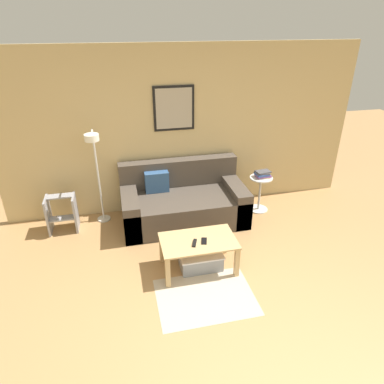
{
  "coord_description": "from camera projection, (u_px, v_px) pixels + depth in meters",
  "views": [
    {
      "loc": [
        -1.02,
        -2.12,
        2.85
      ],
      "look_at": [
        -0.15,
        1.68,
        0.85
      ],
      "focal_mm": 32.0,
      "sensor_mm": 36.0,
      "label": 1
    }
  ],
  "objects": [
    {
      "name": "ground_plane",
      "position": [
        245.0,
        344.0,
        3.35
      ],
      "size": [
        16.0,
        16.0,
        0.0
      ],
      "primitive_type": "plane",
      "color": "tan"
    },
    {
      "name": "wall_back",
      "position": [
        183.0,
        131.0,
        5.3
      ],
      "size": [
        5.6,
        0.09,
        2.55
      ],
      "color": "tan",
      "rests_on": "ground_plane"
    },
    {
      "name": "cell_phone",
      "position": [
        204.0,
        241.0,
        4.14
      ],
      "size": [
        0.1,
        0.15,
        0.01
      ],
      "primitive_type": "cube",
      "rotation": [
        0.0,
        0.0,
        -0.28
      ],
      "color": "black",
      "rests_on": "coffee_table"
    },
    {
      "name": "step_stool",
      "position": [
        62.0,
        213.0,
        5.02
      ],
      "size": [
        0.41,
        0.33,
        0.54
      ],
      "color": "#99999E",
      "rests_on": "ground_plane"
    },
    {
      "name": "side_table",
      "position": [
        260.0,
        191.0,
        5.53
      ],
      "size": [
        0.36,
        0.36,
        0.59
      ],
      "color": "silver",
      "rests_on": "ground_plane"
    },
    {
      "name": "storage_bin",
      "position": [
        200.0,
        259.0,
        4.34
      ],
      "size": [
        0.54,
        0.36,
        0.22
      ],
      "color": "gray",
      "rests_on": "ground_plane"
    },
    {
      "name": "coffee_table",
      "position": [
        198.0,
        246.0,
        4.2
      ],
      "size": [
        0.92,
        0.56,
        0.43
      ],
      "color": "tan",
      "rests_on": "ground_plane"
    },
    {
      "name": "area_rug",
      "position": [
        205.0,
        297.0,
        3.91
      ],
      "size": [
        1.11,
        0.82,
        0.01
      ],
      "primitive_type": "cube",
      "color": "#C1B299",
      "rests_on": "ground_plane"
    },
    {
      "name": "book_stack",
      "position": [
        263.0,
        174.0,
        5.41
      ],
      "size": [
        0.24,
        0.19,
        0.1
      ],
      "color": "#D8C666",
      "rests_on": "side_table"
    },
    {
      "name": "remote_control",
      "position": [
        195.0,
        243.0,
        4.09
      ],
      "size": [
        0.09,
        0.15,
        0.02
      ],
      "primitive_type": "cube",
      "rotation": [
        0.0,
        0.0,
        -0.35
      ],
      "color": "black",
      "rests_on": "coffee_table"
    },
    {
      "name": "floor_lamp",
      "position": [
        95.0,
        160.0,
        4.78
      ],
      "size": [
        0.2,
        0.45,
        1.47
      ],
      "color": "silver",
      "rests_on": "ground_plane"
    },
    {
      "name": "couch",
      "position": [
        183.0,
        202.0,
        5.28
      ],
      "size": [
        1.86,
        0.98,
        0.88
      ],
      "color": "#4C4238",
      "rests_on": "ground_plane"
    }
  ]
}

